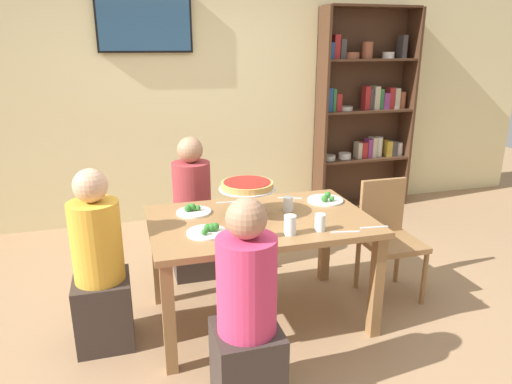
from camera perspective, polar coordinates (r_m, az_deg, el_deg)
ground_plane at (r=3.39m, az=0.48°, el=-14.99°), size 12.00×12.00×0.00m
rear_partition at (r=5.02m, az=-6.82°, el=12.64°), size 8.00×0.12×2.80m
dining_table at (r=3.09m, az=0.52°, el=-4.90°), size 1.43×0.92×0.74m
bookshelf at (r=5.48m, az=13.06°, el=9.86°), size 1.10×0.30×2.21m
television at (r=4.85m, az=-13.46°, el=19.45°), size 0.90×0.05×0.55m
diner_near_left at (r=2.44m, az=-1.11°, el=-15.58°), size 0.34×0.34×1.15m
diner_far_left at (r=3.80m, az=-7.70°, el=-3.13°), size 0.34×0.34×1.15m
diner_head_west at (r=3.05m, az=-18.50°, el=-9.36°), size 0.34×0.34×1.15m
chair_head_east at (r=3.62m, az=15.78°, el=-4.81°), size 0.40×0.40×0.87m
deep_dish_pizza_stand at (r=3.04m, az=-1.09°, el=0.60°), size 0.37×0.37×0.24m
salad_plate_near_diner at (r=3.17m, az=-7.68°, el=-2.27°), size 0.23×0.23×0.06m
salad_plate_far_diner at (r=3.41m, az=8.49°, el=-0.91°), size 0.26×0.26×0.06m
salad_plate_spare at (r=2.82m, az=-5.89°, el=-4.74°), size 0.24×0.24×0.06m
beer_glass_amber_tall at (r=2.70m, az=-0.76°, el=-4.34°), size 0.06×0.06×0.16m
water_glass_clear_near at (r=2.79m, az=4.18°, el=-4.04°), size 0.07×0.07×0.12m
water_glass_clear_far at (r=2.87m, az=7.82°, el=-3.69°), size 0.07×0.07×0.11m
water_glass_clear_spare at (r=3.18m, az=3.94°, el=-1.46°), size 0.07×0.07×0.10m
cutlery_fork_near at (r=3.00m, az=14.23°, el=-4.18°), size 0.18×0.04×0.00m
cutlery_knife_near at (r=3.45m, az=4.18°, el=-0.73°), size 0.17×0.08×0.00m
cutlery_fork_far at (r=3.36m, az=-3.37°, el=-1.25°), size 0.18×0.03×0.00m
cutlery_knife_far at (r=2.89m, az=10.88°, el=-4.79°), size 0.18×0.05×0.00m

